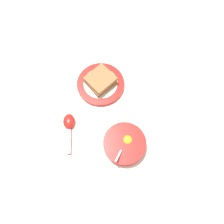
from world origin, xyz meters
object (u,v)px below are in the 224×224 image
toast_plate (101,84)px  toast_sandwich (100,80)px  soup_spoon (69,125)px  egg_bowl (125,144)px

toast_plate → toast_sandwich: (-0.00, 0.00, 0.03)m
soup_spoon → toast_sandwich: bearing=73.1°
egg_bowl → toast_sandwich: 0.29m
toast_plate → toast_sandwich: toast_sandwich is taller
toast_sandwich → soup_spoon: 0.23m
toast_plate → soup_spoon: bearing=-107.7°
egg_bowl → toast_plate: 0.28m
toast_plate → toast_sandwich: bearing=142.7°
soup_spoon → toast_plate: bearing=72.3°
toast_sandwich → toast_plate: bearing=-37.3°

